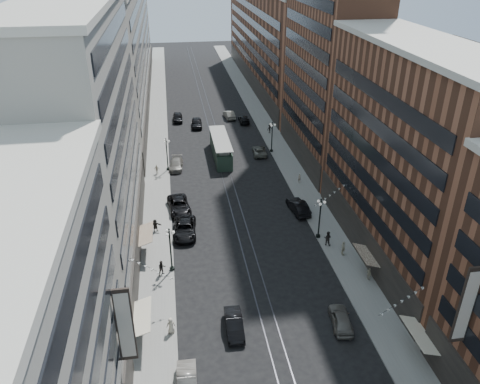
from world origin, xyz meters
TOP-DOWN VIEW (x-y plane):
  - ground at (0.00, 60.00)m, footprint 220.00×220.00m
  - sidewalk_west at (-11.00, 70.00)m, footprint 4.00×180.00m
  - sidewalk_east at (11.00, 70.00)m, footprint 4.00×180.00m
  - rail_west at (-0.70, 70.00)m, footprint 0.12×180.00m
  - rail_east at (0.70, 70.00)m, footprint 0.12×180.00m
  - building_west_mid at (-17.00, 33.00)m, footprint 8.00×36.00m
  - building_west_far at (-17.00, 96.00)m, footprint 8.00×90.00m
  - building_east_mid at (17.00, 28.00)m, footprint 8.00×30.00m
  - building_east_tower at (17.00, 56.00)m, footprint 8.00×26.00m
  - building_east_far at (17.00, 105.00)m, footprint 8.00×72.00m
  - lamppost_sw_far at (-9.20, 28.00)m, footprint 1.03×1.14m
  - lamppost_sw_mid at (-9.20, 55.00)m, footprint 1.03×1.14m
  - lamppost_se_far at (9.20, 32.00)m, footprint 1.03×1.14m
  - lamppost_se_mid at (9.20, 60.00)m, footprint 1.03×1.14m
  - streetcar at (0.00, 59.31)m, footprint 2.81×12.68m
  - car_1 at (-8.35, 11.53)m, footprint 1.75×4.72m
  - car_2 at (-7.37, 35.40)m, footprint 3.18×6.22m
  - car_4 at (6.80, 16.86)m, footprint 2.41×4.72m
  - car_5 at (-3.53, 17.73)m, footprint 1.72×4.67m
  - pedestrian_1 at (-9.50, 18.24)m, footprint 0.85×0.49m
  - pedestrian_2 at (-10.28, 27.27)m, footprint 1.00×0.77m
  - pedestrian_4 at (12.17, 22.97)m, footprint 0.59×0.95m
  - car_7 at (-7.87, 41.60)m, footprint 3.45×6.30m
  - car_8 at (-7.83, 55.69)m, footprint 2.60×5.31m
  - car_9 at (-6.80, 79.25)m, footprint 2.08×4.94m
  - car_10 at (8.40, 38.72)m, footprint 2.44×5.39m
  - car_11 at (6.87, 59.29)m, footprint 2.59×5.03m
  - car_12 at (6.80, 76.37)m, footprint 2.13×5.02m
  - car_13 at (-3.09, 75.02)m, footprint 2.29×5.20m
  - car_14 at (4.14, 79.51)m, footprint 2.26×5.06m
  - pedestrian_5 at (-11.10, 36.49)m, footprint 1.62×0.62m
  - pedestrian_6 at (-10.99, 53.78)m, footprint 0.93×0.50m
  - pedestrian_7 at (9.78, 30.17)m, footprint 1.06×0.90m
  - pedestrian_8 at (10.85, 47.32)m, footprint 0.65×0.55m
  - pedestrian_9 at (10.79, 69.10)m, footprint 1.21×0.74m
  - pedestrian_extra_1 at (10.94, 27.86)m, footprint 0.49×1.06m

SIDE VIEW (x-z plane):
  - ground at x=0.00m, z-range 0.00..0.00m
  - rail_west at x=-0.70m, z-range 0.00..0.02m
  - rail_east at x=0.70m, z-range 0.00..0.02m
  - sidewalk_west at x=-11.00m, z-range 0.00..0.15m
  - sidewalk_east at x=11.00m, z-range 0.00..0.15m
  - car_11 at x=6.87m, z-range 0.00..1.36m
  - car_12 at x=6.80m, z-range 0.00..1.44m
  - car_8 at x=-7.83m, z-range 0.00..1.49m
  - car_5 at x=-3.53m, z-range 0.00..1.53m
  - car_4 at x=6.80m, z-range 0.00..1.54m
  - car_1 at x=-8.35m, z-range 0.00..1.54m
  - car_14 at x=4.14m, z-range 0.00..1.61m
  - car_9 at x=-6.80m, z-range 0.00..1.67m
  - car_7 at x=-7.87m, z-range 0.00..1.67m
  - car_2 at x=-7.37m, z-range 0.00..1.68m
  - car_10 at x=8.40m, z-range 0.00..1.71m
  - car_13 at x=-3.09m, z-range 0.00..1.74m
  - pedestrian_4 at x=12.17m, z-range 0.15..1.65m
  - pedestrian_8 at x=10.85m, z-range 0.15..1.67m
  - pedestrian_6 at x=-10.99m, z-range 0.15..1.67m
  - pedestrian_5 at x=-11.10m, z-range 0.15..1.86m
  - pedestrian_1 at x=-9.50m, z-range 0.15..1.86m
  - pedestrian_9 at x=10.79m, z-range 0.15..1.89m
  - pedestrian_extra_1 at x=10.94m, z-range 0.15..1.94m
  - pedestrian_2 at x=-10.28m, z-range 0.15..1.96m
  - pedestrian_7 at x=9.78m, z-range 0.15..2.05m
  - streetcar at x=0.00m, z-range -0.14..3.37m
  - lamppost_sw_far at x=-9.20m, z-range 0.34..5.86m
  - lamppost_sw_mid at x=-9.20m, z-range 0.34..5.86m
  - lamppost_se_far at x=9.20m, z-range 0.34..5.86m
  - lamppost_se_mid at x=9.20m, z-range 0.34..5.86m
  - building_east_mid at x=17.00m, z-range 0.00..24.00m
  - building_east_far at x=17.00m, z-range 0.00..24.00m
  - building_west_far at x=-17.00m, z-range 0.00..26.00m
  - building_west_mid at x=-17.00m, z-range 0.00..28.00m
  - building_east_tower at x=17.00m, z-range 0.00..42.00m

